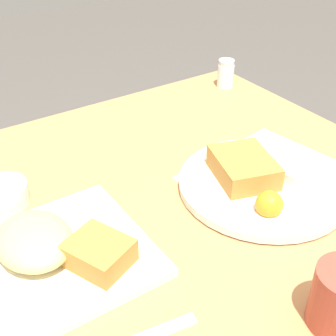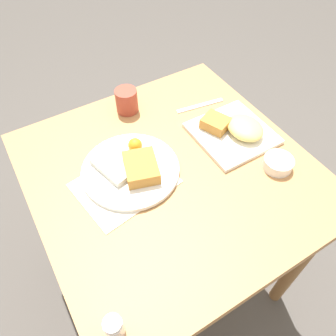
{
  "view_description": "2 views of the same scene",
  "coord_description": "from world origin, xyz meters",
  "px_view_note": "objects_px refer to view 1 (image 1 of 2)",
  "views": [
    {
      "loc": [
        0.51,
        -0.39,
        1.24
      ],
      "look_at": [
        -0.03,
        -0.04,
        0.81
      ],
      "focal_mm": 50.0,
      "sensor_mm": 36.0,
      "label": 1
    },
    {
      "loc": [
        -0.53,
        0.33,
        1.52
      ],
      "look_at": [
        -0.03,
        0.03,
        0.81
      ],
      "focal_mm": 35.0,
      "sensor_mm": 36.0,
      "label": 2
    }
  ],
  "objects_px": {
    "sauce_ramekin": "(1,194)",
    "salt_shaker": "(226,75)",
    "plate_square_near": "(57,250)",
    "plate_oval_far": "(261,180)"
  },
  "relations": [
    {
      "from": "salt_shaker",
      "to": "sauce_ramekin",
      "type": "bearing_deg",
      "value": -74.98
    },
    {
      "from": "plate_oval_far",
      "to": "sauce_ramekin",
      "type": "distance_m",
      "value": 0.44
    },
    {
      "from": "plate_square_near",
      "to": "sauce_ramekin",
      "type": "bearing_deg",
      "value": -172.3
    },
    {
      "from": "plate_oval_far",
      "to": "plate_square_near",
      "type": "bearing_deg",
      "value": -94.81
    },
    {
      "from": "plate_square_near",
      "to": "plate_oval_far",
      "type": "distance_m",
      "value": 0.36
    },
    {
      "from": "sauce_ramekin",
      "to": "plate_oval_far",
      "type": "bearing_deg",
      "value": 61.45
    },
    {
      "from": "plate_oval_far",
      "to": "sauce_ramekin",
      "type": "relative_size",
      "value": 3.28
    },
    {
      "from": "sauce_ramekin",
      "to": "salt_shaker",
      "type": "relative_size",
      "value": 1.29
    },
    {
      "from": "sauce_ramekin",
      "to": "salt_shaker",
      "type": "height_order",
      "value": "salt_shaker"
    },
    {
      "from": "sauce_ramekin",
      "to": "plate_square_near",
      "type": "bearing_deg",
      "value": 7.7
    }
  ]
}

